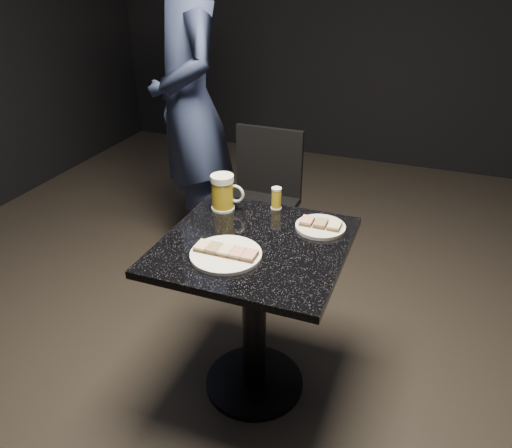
# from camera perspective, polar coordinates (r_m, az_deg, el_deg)

# --- Properties ---
(floor) EXTENTS (6.00, 6.00, 0.00)m
(floor) POSITION_cam_1_polar(r_m,az_deg,el_deg) (2.39, -0.18, -17.75)
(floor) COLOR black
(floor) RESTS_ON ground
(plate_large) EXTENTS (0.27, 0.27, 0.01)m
(plate_large) POSITION_cam_1_polar(r_m,az_deg,el_deg) (1.84, -3.46, -3.50)
(plate_large) COLOR white
(plate_large) RESTS_ON table
(plate_small) EXTENTS (0.20, 0.20, 0.01)m
(plate_small) POSITION_cam_1_polar(r_m,az_deg,el_deg) (2.03, 7.37, -0.33)
(plate_small) COLOR silver
(plate_small) RESTS_ON table
(patron) EXTENTS (0.81, 0.83, 1.92)m
(patron) POSITION_cam_1_polar(r_m,az_deg,el_deg) (2.98, -7.57, 13.29)
(patron) COLOR #202E4F
(patron) RESTS_ON floor
(table) EXTENTS (0.70, 0.70, 0.75)m
(table) POSITION_cam_1_polar(r_m,az_deg,el_deg) (2.06, -0.20, -7.92)
(table) COLOR black
(table) RESTS_ON floor
(beer_mug) EXTENTS (0.15, 0.10, 0.16)m
(beer_mug) POSITION_cam_1_polar(r_m,az_deg,el_deg) (2.14, -3.75, 3.63)
(beer_mug) COLOR silver
(beer_mug) RESTS_ON table
(beer_tumbler) EXTENTS (0.05, 0.05, 0.10)m
(beer_tumbler) POSITION_cam_1_polar(r_m,az_deg,el_deg) (2.16, 2.34, 2.95)
(beer_tumbler) COLOR silver
(beer_tumbler) RESTS_ON table
(chair) EXTENTS (0.40, 0.40, 0.87)m
(chair) POSITION_cam_1_polar(r_m,az_deg,el_deg) (2.88, 0.67, 3.26)
(chair) COLOR black
(chair) RESTS_ON floor
(canapes_on_plate_large) EXTENTS (0.24, 0.07, 0.02)m
(canapes_on_plate_large) POSITION_cam_1_polar(r_m,az_deg,el_deg) (1.83, -3.47, -3.06)
(canapes_on_plate_large) COLOR #4C3521
(canapes_on_plate_large) RESTS_ON plate_large
(canapes_on_plate_small) EXTENTS (0.16, 0.07, 0.02)m
(canapes_on_plate_small) POSITION_cam_1_polar(r_m,az_deg,el_deg) (2.02, 7.40, 0.08)
(canapes_on_plate_small) COLOR #4C3521
(canapes_on_plate_small) RESTS_ON plate_small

